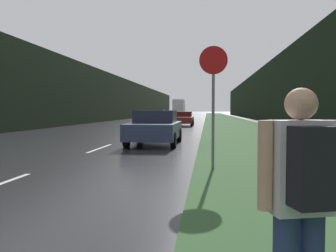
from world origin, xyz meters
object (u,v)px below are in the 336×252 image
Objects in this scene: car_passing_near at (155,127)px; delivery_truck at (179,108)px; car_passing_far at (183,119)px; stop_sign at (213,94)px; car_oncoming at (158,116)px; hitchhiker_with_backpack at (303,197)px.

delivery_truck reaches higher than car_passing_near.
delivery_truck reaches higher than car_passing_far.
stop_sign is at bearing 95.68° from car_passing_far.
stop_sign is 34.39m from car_oncoming.
car_passing_far is (-2.81, 30.14, -0.26)m from hitchhiker_with_backpack.
car_passing_far is at bearing 95.68° from stop_sign.
car_oncoming reaches higher than car_passing_far.
hitchhiker_with_backpack reaches higher than car_passing_far.
delivery_truck is (-6.56, 73.06, 0.96)m from hitchhiker_with_backpack.
car_passing_near is at bearing -82.25° from car_oncoming.
car_passing_near is 17.40m from car_passing_far.
hitchhiker_with_backpack reaches higher than car_passing_near.
hitchhiker_with_backpack is at bearing 95.32° from car_passing_far.
car_oncoming is (-6.10, 33.83, -1.07)m from stop_sign.
car_passing_far is 43.10m from delivery_truck.
hitchhiker_with_backpack is 0.35× the size of car_passing_far.
hitchhiker_with_backpack is 13.05m from car_passing_near.
hitchhiker_with_backpack is at bearing -80.76° from car_oncoming.
stop_sign is 23.82m from car_passing_far.
car_passing_far is 0.61× the size of delivery_truck.
hitchhiker_with_backpack is 73.36m from delivery_truck.
car_oncoming is 0.59× the size of delivery_truck.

